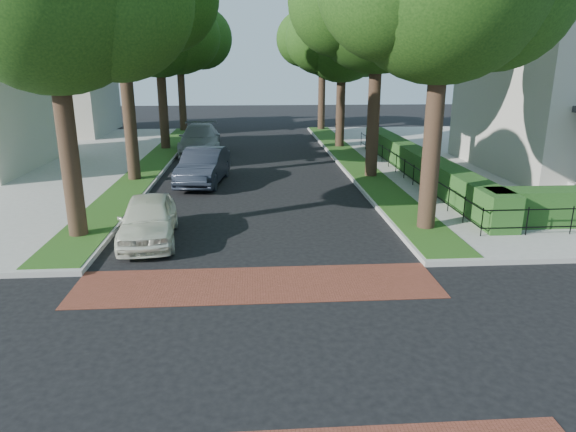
% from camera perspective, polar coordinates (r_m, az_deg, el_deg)
% --- Properties ---
extents(ground, '(120.00, 120.00, 0.00)m').
position_cam_1_polar(ground, '(10.01, -3.17, -15.11)').
color(ground, black).
rests_on(ground, ground).
extents(crosswalk_far, '(9.00, 2.20, 0.01)m').
position_cam_1_polar(crosswalk_far, '(12.84, -3.40, -7.57)').
color(crosswalk_far, brown).
rests_on(crosswalk_far, ground).
extents(grass_strip_ne, '(1.60, 29.80, 0.02)m').
position_cam_1_polar(grass_strip_ne, '(28.61, 7.15, 6.22)').
color(grass_strip_ne, '#224714').
rests_on(grass_strip_ne, sidewalk_ne).
extents(grass_strip_nw, '(1.60, 29.80, 0.02)m').
position_cam_1_polar(grass_strip_nw, '(28.59, -14.74, 5.79)').
color(grass_strip_nw, '#224714').
rests_on(grass_strip_nw, sidewalk_nw).
extents(tree_right_far, '(7.25, 6.23, 9.74)m').
position_cam_1_polar(tree_right_far, '(33.26, 6.19, 19.36)').
color(tree_right_far, black).
rests_on(tree_right_far, sidewalk_ne).
extents(tree_right_back, '(7.50, 6.45, 10.20)m').
position_cam_1_polar(tree_right_back, '(42.17, 3.99, 19.30)').
color(tree_right_back, black).
rests_on(tree_right_back, sidewalk_ne).
extents(tree_left_far, '(7.00, 6.02, 9.86)m').
position_cam_1_polar(tree_left_far, '(33.22, -14.02, 19.36)').
color(tree_left_far, black).
rests_on(tree_left_far, sidewalk_nw).
extents(tree_left_back, '(7.75, 6.66, 10.44)m').
position_cam_1_polar(tree_left_back, '(42.15, -11.90, 19.21)').
color(tree_left_back, black).
rests_on(tree_left_back, sidewalk_nw).
extents(hedge_main_road, '(1.00, 18.00, 1.20)m').
position_cam_1_polar(hedge_main_road, '(25.17, 14.14, 5.79)').
color(hedge_main_road, '#1D4518').
rests_on(hedge_main_road, sidewalk_ne).
extents(fence_main_road, '(0.06, 18.00, 0.90)m').
position_cam_1_polar(fence_main_road, '(24.96, 12.36, 5.47)').
color(fence_main_road, black).
rests_on(fence_main_road, sidewalk_ne).
extents(house_left_far, '(10.00, 9.00, 10.14)m').
position_cam_1_polar(house_left_far, '(43.35, -25.72, 14.75)').
color(house_left_far, '#B4AFA1').
rests_on(house_left_far, sidewalk_nw).
extents(parked_car_front, '(2.05, 4.24, 1.39)m').
position_cam_1_polar(parked_car_front, '(16.23, -15.28, -0.32)').
color(parked_car_front, silver).
rests_on(parked_car_front, ground).
extents(parked_car_middle, '(2.26, 4.97, 1.58)m').
position_cam_1_polar(parked_car_middle, '(23.60, -9.38, 5.48)').
color(parked_car_middle, '#1E232D').
rests_on(parked_car_middle, ground).
extents(parked_car_rear, '(2.70, 6.01, 1.71)m').
position_cam_1_polar(parked_car_rear, '(31.77, -9.75, 8.41)').
color(parked_car_rear, gray).
rests_on(parked_car_rear, ground).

